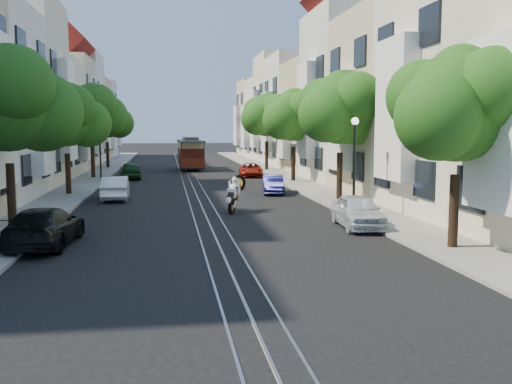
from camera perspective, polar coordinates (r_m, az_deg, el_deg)
name	(u,v)px	position (r m, az deg, el deg)	size (l,w,h in m)	color
ground	(187,174)	(47.64, -6.88, 1.77)	(200.00, 200.00, 0.00)	black
sidewalk_east	(273,173)	(48.43, 1.73, 1.96)	(2.50, 80.00, 0.12)	gray
sidewalk_west	(97,175)	(47.94, -15.57, 1.68)	(2.50, 80.00, 0.12)	gray
rail_left	(181,174)	(47.63, -7.54, 1.77)	(0.06, 80.00, 0.02)	gray
rail_slot	(187,174)	(47.64, -6.88, 1.78)	(0.06, 80.00, 0.02)	gray
rail_right	(194,174)	(47.67, -6.22, 1.79)	(0.06, 80.00, 0.02)	gray
lane_line	(187,174)	(47.64, -6.88, 1.77)	(0.08, 80.00, 0.01)	tan
townhouses_east	(327,112)	(49.28, 7.11, 7.95)	(7.75, 72.00, 12.00)	beige
townhouses_west	(35,112)	(48.49, -21.24, 7.47)	(7.75, 72.00, 11.76)	silver
tree_e_a	(460,109)	(18.70, 19.72, 7.78)	(4.72, 3.87, 6.27)	black
tree_e_b	(342,110)	(29.81, 8.58, 8.09)	(4.93, 4.08, 6.68)	black
tree_e_c	(294,117)	(40.43, 3.87, 7.50)	(4.84, 3.99, 6.52)	black
tree_e_d	(267,116)	(51.22, 1.14, 7.58)	(5.01, 4.16, 6.85)	black
tree_w_a	(8,102)	(22.15, -23.52, 8.23)	(4.93, 4.08, 6.68)	black
tree_w_b	(67,118)	(33.89, -18.36, 7.06)	(4.72, 3.87, 6.27)	black
tree_w_c	(92,111)	(44.79, -16.08, 7.76)	(5.13, 4.28, 7.09)	black
tree_w_d	(107,120)	(55.72, -14.65, 7.01)	(4.84, 3.99, 6.52)	black
lamp_east	(355,151)	(24.78, 9.82, 4.05)	(0.32, 0.32, 4.16)	black
lamp_west	(100,142)	(41.74, -15.34, 4.84)	(0.32, 0.32, 4.16)	black
sportbike_rider	(234,192)	(25.93, -2.18, -0.01)	(1.11, 1.82, 1.75)	black
cable_car	(190,152)	(52.97, -6.57, 3.99)	(2.38, 7.17, 2.74)	black
parked_car_e_near	(358,211)	(22.31, 10.15, -1.91)	(1.50, 3.74, 1.27)	silver
parked_car_e_mid	(273,184)	(33.36, 1.72, 0.77)	(1.15, 3.31, 1.09)	#0E0E47
parked_car_e_far	(251,170)	(45.11, -0.52, 2.23)	(1.77, 3.83, 1.07)	maroon
parked_car_w_near	(45,227)	(19.73, -20.38, -3.29)	(1.80, 4.43, 1.29)	black
parked_car_w_mid	(115,188)	(31.39, -13.88, 0.39)	(1.35, 3.86, 1.27)	white
parked_car_w_far	(130,171)	(43.94, -12.46, 2.10)	(1.51, 3.74, 1.27)	#163717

